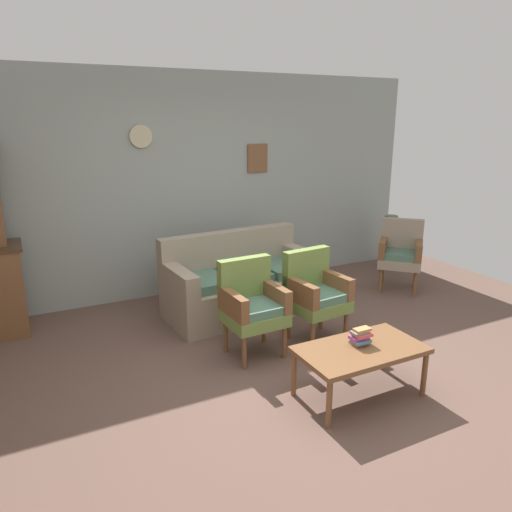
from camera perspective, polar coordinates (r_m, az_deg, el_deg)
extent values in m
plane|color=brown|center=(4.24, 5.51, -14.56)|extent=(7.68, 7.68, 0.00)
cube|color=#939E99|center=(6.09, -7.66, 8.27)|extent=(6.40, 0.06, 2.70)
cube|color=brown|center=(6.37, 0.18, 11.46)|extent=(0.28, 0.02, 0.36)
cylinder|color=beige|center=(5.82, -13.44, 13.58)|extent=(0.26, 0.03, 0.26)
cube|color=gray|center=(5.50, -1.52, -4.70)|extent=(1.75, 0.91, 0.42)
cube|color=gray|center=(5.63, -3.16, 0.59)|extent=(1.71, 0.27, 0.48)
cube|color=gray|center=(5.79, 5.13, -0.24)|extent=(0.21, 0.81, 0.24)
cube|color=gray|center=(5.08, -9.18, -2.74)|extent=(0.21, 0.81, 0.24)
cube|color=#4C705B|center=(5.62, 3.00, -1.44)|extent=(0.48, 0.59, 0.10)
cube|color=#4C705B|center=(5.38, -1.33, -2.24)|extent=(0.48, 0.59, 0.10)
cube|color=#4C705B|center=(5.17, -6.06, -3.09)|extent=(0.48, 0.59, 0.10)
cube|color=olive|center=(4.49, -0.17, -7.23)|extent=(0.54, 0.50, 0.12)
cube|color=#4C705B|center=(4.44, -0.05, -6.25)|extent=(0.46, 0.42, 0.10)
cube|color=olive|center=(4.55, -1.40, -3.00)|extent=(0.52, 0.12, 0.46)
cube|color=brown|center=(4.53, 2.27, -4.72)|extent=(0.10, 0.48, 0.22)
cube|color=brown|center=(4.33, -2.74, -5.71)|extent=(0.10, 0.48, 0.22)
cylinder|color=brown|center=(4.53, 3.37, -10.09)|extent=(0.04, 0.04, 0.32)
cylinder|color=brown|center=(4.35, -1.41, -11.29)|extent=(0.04, 0.04, 0.32)
cylinder|color=brown|center=(4.83, 0.93, -8.38)|extent=(0.04, 0.04, 0.32)
cylinder|color=brown|center=(4.65, -3.62, -9.40)|extent=(0.04, 0.04, 0.32)
cube|color=olive|center=(4.83, 7.30, -5.69)|extent=(0.56, 0.53, 0.12)
cube|color=#4C705B|center=(4.78, 7.50, -4.76)|extent=(0.48, 0.45, 0.10)
cube|color=olive|center=(4.87, 5.92, -1.80)|extent=(0.53, 0.15, 0.46)
cube|color=brown|center=(4.90, 9.35, -3.30)|extent=(0.13, 0.49, 0.22)
cube|color=brown|center=(4.63, 5.28, -4.30)|extent=(0.13, 0.49, 0.22)
cylinder|color=brown|center=(4.91, 10.55, -8.22)|extent=(0.04, 0.04, 0.32)
cylinder|color=brown|center=(4.66, 6.71, -9.46)|extent=(0.04, 0.04, 0.32)
cylinder|color=brown|center=(5.17, 7.67, -6.83)|extent=(0.04, 0.04, 0.32)
cylinder|color=brown|center=(4.93, 3.89, -7.90)|extent=(0.04, 0.04, 0.32)
cube|color=gray|center=(6.45, 16.58, -0.63)|extent=(0.71, 0.71, 0.12)
cube|color=#4C705B|center=(6.41, 16.63, 0.09)|extent=(0.60, 0.60, 0.10)
cube|color=gray|center=(6.58, 16.85, 2.27)|extent=(0.44, 0.44, 0.46)
cube|color=brown|center=(6.41, 18.66, 0.66)|extent=(0.40, 0.39, 0.22)
cube|color=brown|center=(6.42, 14.74, 0.99)|extent=(0.40, 0.39, 0.22)
cylinder|color=brown|center=(6.34, 18.25, -3.17)|extent=(0.04, 0.04, 0.32)
cylinder|color=brown|center=(6.35, 14.46, -2.84)|extent=(0.04, 0.04, 0.32)
cylinder|color=brown|center=(6.70, 18.29, -2.15)|extent=(0.04, 0.04, 0.32)
cylinder|color=brown|center=(6.71, 14.71, -1.84)|extent=(0.04, 0.04, 0.32)
cube|color=brown|center=(3.94, 12.24, -10.78)|extent=(1.00, 0.56, 0.04)
cylinder|color=brown|center=(3.97, 4.49, -13.66)|extent=(0.04, 0.04, 0.38)
cylinder|color=brown|center=(4.47, 14.78, -10.60)|extent=(0.04, 0.04, 0.38)
cylinder|color=brown|center=(3.63, 8.61, -16.89)|extent=(0.04, 0.04, 0.38)
cylinder|color=brown|center=(4.17, 19.24, -13.02)|extent=(0.04, 0.04, 0.38)
cube|color=#876B56|center=(3.99, 12.04, -9.94)|extent=(0.13, 0.10, 0.02)
cube|color=#5B81A2|center=(3.96, 12.28, -9.73)|extent=(0.14, 0.11, 0.02)
cube|color=#A448AE|center=(3.96, 12.05, -9.34)|extent=(0.15, 0.09, 0.03)
cube|color=#E15355|center=(3.95, 12.42, -9.06)|extent=(0.15, 0.10, 0.02)
cube|color=gray|center=(3.94, 12.09, -8.81)|extent=(0.13, 0.08, 0.02)
cube|color=#B47F49|center=(3.94, 12.42, -8.48)|extent=(0.14, 0.08, 0.02)
cylinder|color=#5C6451|center=(7.33, 15.46, 1.56)|extent=(0.19, 0.19, 0.80)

